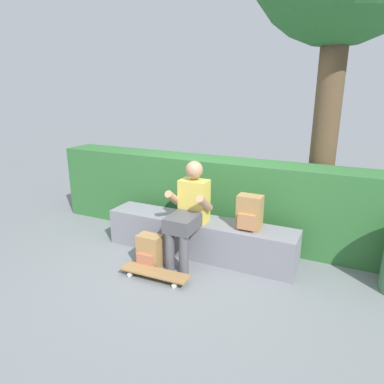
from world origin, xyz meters
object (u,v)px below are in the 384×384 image
(skateboard_near_person, at_px, (155,273))
(backpack_on_ground, at_px, (150,252))
(backpack_on_bench, at_px, (249,213))
(person_skater, at_px, (189,209))
(bench_main, at_px, (199,237))

(skateboard_near_person, relative_size, backpack_on_ground, 2.01)
(backpack_on_ground, bearing_deg, skateboard_near_person, -47.07)
(backpack_on_bench, distance_m, backpack_on_ground, 1.25)
(person_skater, bearing_deg, skateboard_near_person, -104.54)
(person_skater, height_order, backpack_on_bench, person_skater)
(bench_main, bearing_deg, person_skater, -100.12)
(person_skater, relative_size, backpack_on_ground, 3.04)
(skateboard_near_person, xyz_separation_m, backpack_on_ground, (-0.20, 0.21, 0.12))
(person_skater, xyz_separation_m, backpack_on_bench, (0.68, 0.20, -0.00))
(skateboard_near_person, distance_m, backpack_on_ground, 0.31)
(bench_main, distance_m, backpack_on_bench, 0.77)
(person_skater, distance_m, backpack_on_bench, 0.71)
(backpack_on_ground, bearing_deg, backpack_on_bench, 28.43)
(bench_main, bearing_deg, backpack_on_bench, -0.84)
(person_skater, xyz_separation_m, skateboard_near_person, (-0.15, -0.56, -0.59))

